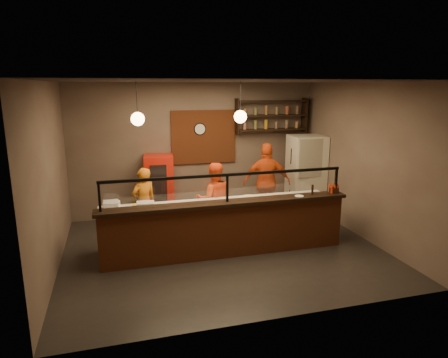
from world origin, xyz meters
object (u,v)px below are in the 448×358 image
object	(u,v)px
red_cooler	(159,188)
pizza_dough	(251,198)
wall_clock	(200,129)
condiment_caddy	(333,190)
cook_right	(267,183)
cook_mid	(214,200)
cook_left	(144,203)
pepper_mill	(312,190)
fridge	(306,175)

from	to	relation	value
red_cooler	pizza_dough	xyz separation A→B (m)	(1.64, -1.84, 0.13)
wall_clock	red_cooler	distance (m)	1.72
red_cooler	condiment_caddy	distance (m)	3.99
cook_right	cook_mid	bearing A→B (deg)	39.28
cook_left	pizza_dough	xyz separation A→B (m)	(2.09, -0.75, 0.16)
cook_mid	cook_right	xyz separation A→B (m)	(1.42, 0.59, 0.14)
wall_clock	red_cooler	bearing A→B (deg)	-163.69
pepper_mill	fridge	bearing A→B (deg)	66.25
red_cooler	pizza_dough	world-z (taller)	red_cooler
condiment_caddy	pepper_mill	size ratio (longest dim) A/B	0.94
cook_mid	pepper_mill	world-z (taller)	cook_mid
wall_clock	pepper_mill	world-z (taller)	wall_clock
fridge	cook_mid	bearing A→B (deg)	-156.61
pizza_dough	fridge	bearing A→B (deg)	35.96
wall_clock	pizza_dough	size ratio (longest dim) A/B	0.61
red_cooler	pepper_mill	distance (m)	3.64
pizza_dough	red_cooler	bearing A→B (deg)	131.80
cook_mid	cook_right	size ratio (longest dim) A/B	0.85
cook_left	pizza_dough	world-z (taller)	cook_left
wall_clock	fridge	distance (m)	2.84
pizza_dough	condiment_caddy	world-z (taller)	condiment_caddy
cook_right	red_cooler	bearing A→B (deg)	-1.02
wall_clock	pizza_dough	world-z (taller)	wall_clock
cook_left	condiment_caddy	bearing A→B (deg)	134.78
wall_clock	red_cooler	xyz separation A→B (m)	(-1.06, -0.31, -1.32)
wall_clock	condiment_caddy	size ratio (longest dim) A/B	1.63
cook_right	cook_left	bearing A→B (deg)	22.97
condiment_caddy	red_cooler	bearing A→B (deg)	142.64
red_cooler	cook_mid	bearing A→B (deg)	-48.12
cook_left	cook_mid	xyz separation A→B (m)	(1.43, -0.28, 0.04)
cook_mid	condiment_caddy	distance (m)	2.44
fridge	condiment_caddy	size ratio (longest dim) A/B	10.59
cook_mid	condiment_caddy	xyz separation A→B (m)	(2.17, -1.05, 0.32)
pizza_dough	pepper_mill	size ratio (longest dim) A/B	2.53
cook_right	fridge	size ratio (longest dim) A/B	0.95
wall_clock	fridge	size ratio (longest dim) A/B	0.15
cook_right	pizza_dough	xyz separation A→B (m)	(-0.76, -1.07, -0.02)
red_cooler	pepper_mill	world-z (taller)	red_cooler
pizza_dough	cook_mid	bearing A→B (deg)	143.87
red_cooler	cook_right	bearing A→B (deg)	-11.90
wall_clock	cook_left	world-z (taller)	wall_clock
condiment_caddy	fridge	bearing A→B (deg)	78.51
cook_right	pepper_mill	size ratio (longest dim) A/B	9.50
cook_mid	cook_left	bearing A→B (deg)	-5.14
red_cooler	pizza_dough	bearing A→B (deg)	-42.34
fridge	red_cooler	distance (m)	3.59
cook_left	cook_mid	bearing A→B (deg)	144.07
red_cooler	pepper_mill	bearing A→B (deg)	-36.35
cook_left	red_cooler	size ratio (longest dim) A/B	0.96
cook_left	condiment_caddy	xyz separation A→B (m)	(3.60, -1.33, 0.36)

